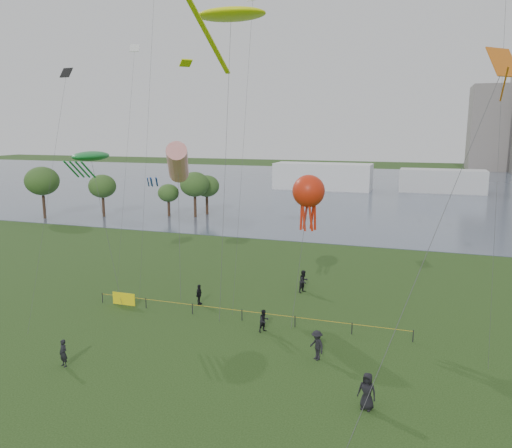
% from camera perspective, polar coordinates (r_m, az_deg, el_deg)
% --- Properties ---
extents(ground_plane, '(400.00, 400.00, 0.00)m').
position_cam_1_polar(ground_plane, '(25.40, -7.72, -22.31)').
color(ground_plane, '#1A3410').
extents(lake, '(400.00, 120.00, 0.08)m').
position_cam_1_polar(lake, '(120.17, 13.71, 3.93)').
color(lake, slate).
rests_on(lake, ground_plane).
extents(building_low, '(16.00, 18.00, 28.00)m').
position_cam_1_polar(building_low, '(188.31, 25.62, 9.85)').
color(building_low, slate).
rests_on(building_low, ground_plane).
extents(pavilion_left, '(22.00, 8.00, 6.00)m').
position_cam_1_polar(pavilion_left, '(116.52, 7.65, 5.41)').
color(pavilion_left, white).
rests_on(pavilion_left, ground_plane).
extents(pavilion_right, '(18.00, 7.00, 5.00)m').
position_cam_1_polar(pavilion_right, '(117.61, 20.50, 4.63)').
color(pavilion_right, silver).
rests_on(pavilion_right, ground_plane).
extents(trees, '(27.26, 16.05, 8.09)m').
position_cam_1_polar(trees, '(81.19, -14.44, 4.36)').
color(trees, '#372419').
rests_on(trees, ground_plane).
extents(fence, '(24.07, 0.07, 1.05)m').
position_cam_1_polar(fence, '(39.49, -10.10, -9.00)').
color(fence, black).
rests_on(fence, ground_plane).
extents(spectator_a, '(0.94, 0.97, 1.58)m').
position_cam_1_polar(spectator_a, '(35.10, 0.92, -11.00)').
color(spectator_a, black).
rests_on(spectator_a, ground_plane).
extents(spectator_b, '(1.35, 1.33, 1.86)m').
position_cam_1_polar(spectator_b, '(31.35, 6.97, -13.58)').
color(spectator_b, black).
rests_on(spectator_b, ground_plane).
extents(spectator_c, '(0.45, 0.99, 1.65)m').
position_cam_1_polar(spectator_c, '(40.45, -6.53, -8.01)').
color(spectator_c, black).
rests_on(spectator_c, ground_plane).
extents(spectator_d, '(1.06, 0.82, 1.92)m').
position_cam_1_polar(spectator_d, '(26.83, 12.58, -18.15)').
color(spectator_d, black).
rests_on(spectator_d, ground_plane).
extents(spectator_f, '(0.70, 0.56, 1.65)m').
position_cam_1_polar(spectator_f, '(32.45, -21.16, -13.60)').
color(spectator_f, black).
rests_on(spectator_f, ground_plane).
extents(spectator_g, '(1.09, 1.17, 1.93)m').
position_cam_1_polar(spectator_g, '(43.24, 5.48, -6.54)').
color(spectator_g, black).
rests_on(spectator_g, ground_plane).
extents(kite_stingray, '(5.56, 10.21, 22.87)m').
position_cam_1_polar(kite_stingray, '(41.32, -2.93, 22.74)').
color(kite_stingray, '#3F3F42').
extents(kite_windsock, '(4.30, 6.34, 12.86)m').
position_cam_1_polar(kite_windsock, '(43.70, -8.95, 6.92)').
color(kite_windsock, '#3F3F42').
extents(kite_creature, '(5.84, 5.60, 11.98)m').
position_cam_1_polar(kite_creature, '(44.65, -18.38, 7.33)').
color(kite_creature, '#3F3F42').
extents(kite_octopus, '(2.38, 4.49, 10.57)m').
position_cam_1_polar(kite_octopus, '(36.62, 6.03, 3.67)').
color(kite_octopus, '#3F3F42').
extents(kite_delta, '(6.77, 10.54, 17.36)m').
position_cam_1_polar(kite_delta, '(24.69, 25.79, 14.52)').
color(kite_delta, '#3F3F42').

